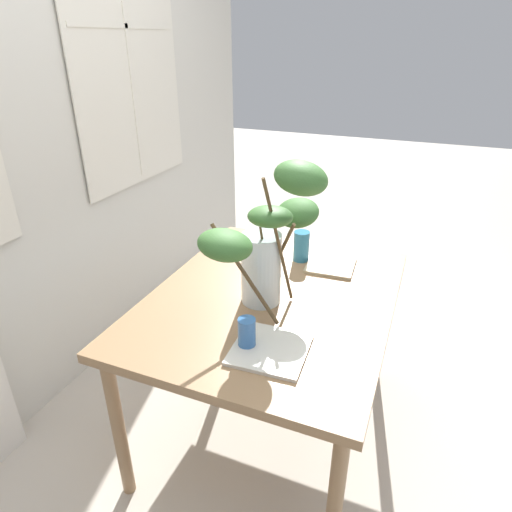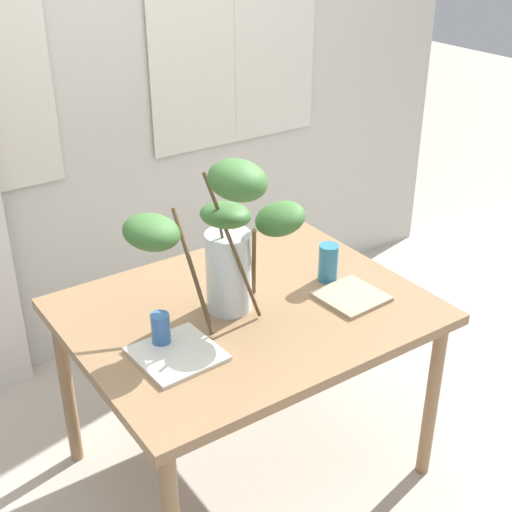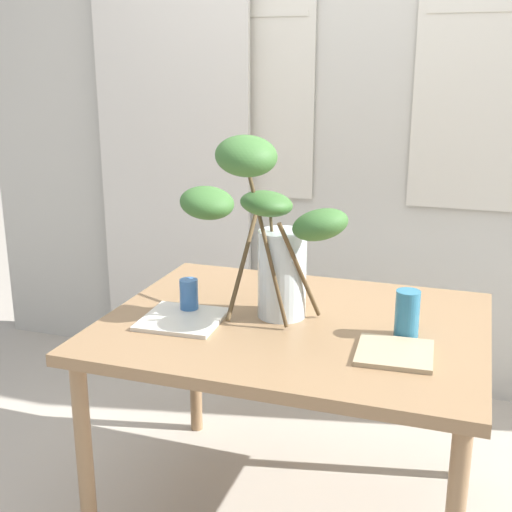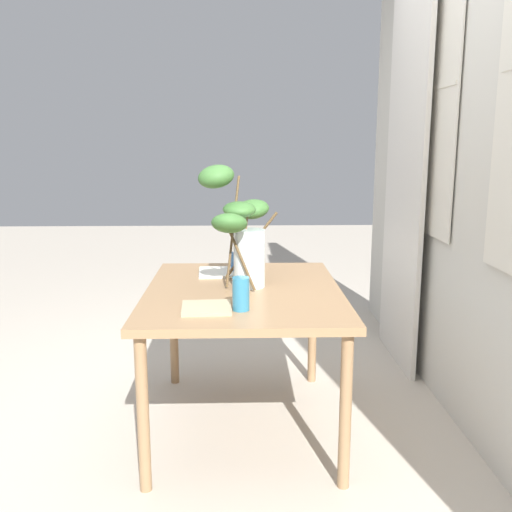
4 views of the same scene
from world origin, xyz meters
TOP-DOWN VIEW (x-y plane):
  - ground at (0.00, 0.00)m, footprint 14.00×14.00m
  - back_wall_with_windows at (-0.00, 1.15)m, footprint 4.01×0.14m
  - dining_table at (0.00, 0.00)m, footprint 1.20×0.95m
  - vase_with_branches at (-0.09, -0.01)m, footprint 0.63×0.43m
  - drinking_glass_blue_left at (-0.35, -0.04)m, footprint 0.06×0.06m
  - drinking_glass_blue_right at (0.35, -0.01)m, footprint 0.07×0.07m
  - plate_square_left at (-0.34, -0.12)m, footprint 0.26×0.26m
  - plate_square_right at (0.34, -0.16)m, footprint 0.22×0.22m

SIDE VIEW (x-z plane):
  - ground at x=0.00m, z-range 0.00..0.00m
  - dining_table at x=0.00m, z-range 0.29..1.01m
  - plate_square_left at x=-0.34m, z-range 0.72..0.74m
  - plate_square_right at x=0.34m, z-range 0.72..0.74m
  - drinking_glass_blue_left at x=-0.35m, z-range 0.72..0.84m
  - drinking_glass_blue_right at x=0.35m, z-range 0.72..0.87m
  - vase_with_branches at x=-0.09m, z-range 0.70..1.32m
  - back_wall_with_windows at x=0.00m, z-range 0.02..2.68m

